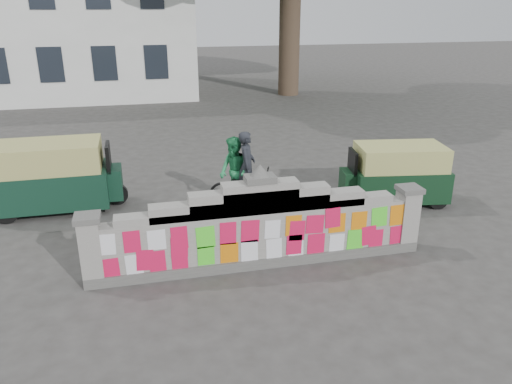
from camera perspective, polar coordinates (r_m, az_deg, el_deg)
ground at (r=9.65m, az=0.43°, el=-8.27°), size 100.00×100.00×0.00m
parapet_wall at (r=9.30m, az=0.45°, el=-4.25°), size 6.48×0.44×2.01m
building at (r=30.58m, az=-23.95°, el=17.91°), size 16.00×10.00×8.90m
cyclist_bike at (r=12.07m, az=-1.03°, el=0.42°), size 1.95×1.21×0.97m
cyclist_rider at (r=11.95m, az=-1.04°, el=1.93°), size 0.57×0.69×1.64m
pedestrian at (r=12.05m, az=-2.49°, el=2.27°), size 0.91×1.01×1.72m
rickshaw_left at (r=12.73m, az=-22.01°, el=1.76°), size 3.01×1.40×1.66m
rickshaw_right at (r=12.76m, az=15.72°, el=2.08°), size 2.72×1.56×1.46m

